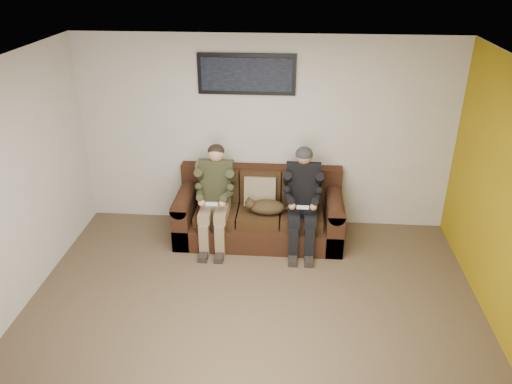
# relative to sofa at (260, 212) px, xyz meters

# --- Properties ---
(floor) EXTENTS (5.00, 5.00, 0.00)m
(floor) POSITION_rel_sofa_xyz_m (0.04, -1.83, -0.34)
(floor) COLOR brown
(floor) RESTS_ON ground
(ceiling) EXTENTS (5.00, 5.00, 0.00)m
(ceiling) POSITION_rel_sofa_xyz_m (0.04, -1.83, 2.26)
(ceiling) COLOR silver
(ceiling) RESTS_ON ground
(wall_back) EXTENTS (5.00, 0.00, 5.00)m
(wall_back) POSITION_rel_sofa_xyz_m (0.04, 0.42, 0.96)
(wall_back) COLOR beige
(wall_back) RESTS_ON ground
(sofa) EXTENTS (2.18, 0.94, 0.89)m
(sofa) POSITION_rel_sofa_xyz_m (0.00, 0.00, 0.00)
(sofa) COLOR #331B0F
(sofa) RESTS_ON ground
(throw_pillow) EXTENTS (0.42, 0.20, 0.41)m
(throw_pillow) POSITION_rel_sofa_xyz_m (-0.00, 0.04, 0.30)
(throw_pillow) COLOR #877558
(throw_pillow) RESTS_ON sofa
(throw_blanket) EXTENTS (0.45, 0.22, 0.08)m
(throw_blanket) POSITION_rel_sofa_xyz_m (-0.66, 0.27, 0.55)
(throw_blanket) COLOR gray
(throw_blanket) RESTS_ON sofa
(person_left) EXTENTS (0.51, 0.87, 1.29)m
(person_left) POSITION_rel_sofa_xyz_m (-0.56, -0.18, 0.39)
(person_left) COLOR #8C7457
(person_left) RESTS_ON sofa
(person_right) EXTENTS (0.51, 0.86, 1.30)m
(person_right) POSITION_rel_sofa_xyz_m (0.56, -0.18, 0.39)
(person_right) COLOR black
(person_right) RESTS_ON sofa
(cat) EXTENTS (0.66, 0.26, 0.24)m
(cat) POSITION_rel_sofa_xyz_m (0.09, -0.21, 0.20)
(cat) COLOR #4B3A1D
(cat) RESTS_ON sofa
(framed_poster) EXTENTS (1.25, 0.05, 0.52)m
(framed_poster) POSITION_rel_sofa_xyz_m (-0.20, 0.39, 1.76)
(framed_poster) COLOR black
(framed_poster) RESTS_ON wall_back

